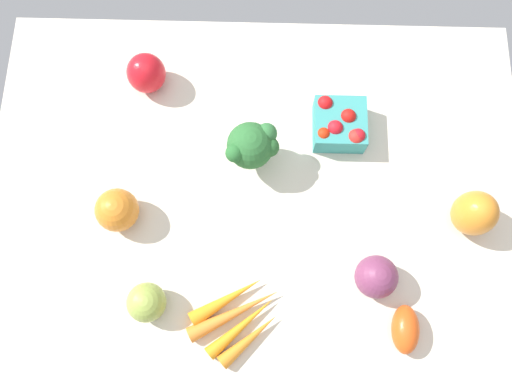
{
  "coord_description": "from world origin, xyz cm",
  "views": [
    {
      "loc": [
        0.66,
        -27.31,
        99.47
      ],
      "look_at": [
        0.0,
        0.0,
        4.0
      ],
      "focal_mm": 36.94,
      "sensor_mm": 36.0,
      "label": 1
    }
  ],
  "objects_px": {
    "red_onion_center": "(376,277)",
    "heirloom_tomato_green": "(147,302)",
    "bell_pepper_orange": "(475,213)",
    "broccoli_head": "(252,146)",
    "berry_basket": "(340,125)",
    "roma_tomato": "(405,329)",
    "heirloom_tomato_orange": "(117,210)",
    "bell_pepper_red": "(146,73)",
    "carrot_bunch": "(237,317)"
  },
  "relations": [
    {
      "from": "carrot_bunch",
      "to": "roma_tomato",
      "type": "distance_m",
      "value": 0.3
    },
    {
      "from": "broccoli_head",
      "to": "heirloom_tomato_green",
      "type": "bearing_deg",
      "value": -122.07
    },
    {
      "from": "bell_pepper_orange",
      "to": "broccoli_head",
      "type": "xyz_separation_m",
      "value": [
        -0.41,
        0.11,
        0.02
      ]
    },
    {
      "from": "heirloom_tomato_green",
      "to": "roma_tomato",
      "type": "height_order",
      "value": "heirloom_tomato_green"
    },
    {
      "from": "heirloom_tomato_orange",
      "to": "bell_pepper_red",
      "type": "bearing_deg",
      "value": 83.63
    },
    {
      "from": "bell_pepper_red",
      "to": "red_onion_center",
      "type": "relative_size",
      "value": 1.09
    },
    {
      "from": "bell_pepper_red",
      "to": "heirloom_tomato_green",
      "type": "distance_m",
      "value": 0.44
    },
    {
      "from": "red_onion_center",
      "to": "bell_pepper_orange",
      "type": "height_order",
      "value": "bell_pepper_orange"
    },
    {
      "from": "berry_basket",
      "to": "roma_tomato",
      "type": "distance_m",
      "value": 0.4
    },
    {
      "from": "carrot_bunch",
      "to": "heirloom_tomato_orange",
      "type": "bearing_deg",
      "value": 140.61
    },
    {
      "from": "red_onion_center",
      "to": "broccoli_head",
      "type": "distance_m",
      "value": 0.32
    },
    {
      "from": "bell_pepper_orange",
      "to": "bell_pepper_red",
      "type": "bearing_deg",
      "value": 156.28
    },
    {
      "from": "heirloom_tomato_orange",
      "to": "heirloom_tomato_green",
      "type": "height_order",
      "value": "heirloom_tomato_orange"
    },
    {
      "from": "heirloom_tomato_orange",
      "to": "carrot_bunch",
      "type": "bearing_deg",
      "value": -39.39
    },
    {
      "from": "bell_pepper_orange",
      "to": "heirloom_tomato_green",
      "type": "distance_m",
      "value": 0.61
    },
    {
      "from": "bell_pepper_orange",
      "to": "roma_tomato",
      "type": "bearing_deg",
      "value": -122.0
    },
    {
      "from": "broccoli_head",
      "to": "bell_pepper_red",
      "type": "bearing_deg",
      "value": 143.18
    },
    {
      "from": "broccoli_head",
      "to": "heirloom_tomato_orange",
      "type": "distance_m",
      "value": 0.27
    },
    {
      "from": "bell_pepper_orange",
      "to": "roma_tomato",
      "type": "relative_size",
      "value": 1.22
    },
    {
      "from": "bell_pepper_red",
      "to": "berry_basket",
      "type": "height_order",
      "value": "bell_pepper_red"
    },
    {
      "from": "red_onion_center",
      "to": "broccoli_head",
      "type": "xyz_separation_m",
      "value": [
        -0.23,
        0.23,
        0.03
      ]
    },
    {
      "from": "heirloom_tomato_orange",
      "to": "berry_basket",
      "type": "distance_m",
      "value": 0.45
    },
    {
      "from": "broccoli_head",
      "to": "berry_basket",
      "type": "distance_m",
      "value": 0.18
    },
    {
      "from": "red_onion_center",
      "to": "broccoli_head",
      "type": "relative_size",
      "value": 0.66
    },
    {
      "from": "roma_tomato",
      "to": "broccoli_head",
      "type": "bearing_deg",
      "value": -135.89
    },
    {
      "from": "bell_pepper_red",
      "to": "red_onion_center",
      "type": "bearing_deg",
      "value": -41.51
    },
    {
      "from": "red_onion_center",
      "to": "heirloom_tomato_green",
      "type": "height_order",
      "value": "red_onion_center"
    },
    {
      "from": "red_onion_center",
      "to": "heirloom_tomato_orange",
      "type": "height_order",
      "value": "heirloom_tomato_orange"
    },
    {
      "from": "bell_pepper_red",
      "to": "roma_tomato",
      "type": "height_order",
      "value": "bell_pepper_red"
    },
    {
      "from": "broccoli_head",
      "to": "heirloom_tomato_green",
      "type": "xyz_separation_m",
      "value": [
        -0.18,
        -0.28,
        -0.04
      ]
    },
    {
      "from": "broccoli_head",
      "to": "heirloom_tomato_orange",
      "type": "height_order",
      "value": "broccoli_head"
    },
    {
      "from": "bell_pepper_orange",
      "to": "heirloom_tomato_orange",
      "type": "bearing_deg",
      "value": -179.37
    },
    {
      "from": "red_onion_center",
      "to": "heirloom_tomato_orange",
      "type": "relative_size",
      "value": 0.96
    },
    {
      "from": "bell_pepper_orange",
      "to": "heirloom_tomato_green",
      "type": "height_order",
      "value": "bell_pepper_orange"
    },
    {
      "from": "berry_basket",
      "to": "broccoli_head",
      "type": "bearing_deg",
      "value": -159.54
    },
    {
      "from": "red_onion_center",
      "to": "bell_pepper_orange",
      "type": "bearing_deg",
      "value": 33.19
    },
    {
      "from": "bell_pepper_orange",
      "to": "heirloom_tomato_green",
      "type": "relative_size",
      "value": 1.47
    },
    {
      "from": "red_onion_center",
      "to": "broccoli_head",
      "type": "height_order",
      "value": "broccoli_head"
    },
    {
      "from": "broccoli_head",
      "to": "berry_basket",
      "type": "height_order",
      "value": "broccoli_head"
    },
    {
      "from": "bell_pepper_orange",
      "to": "berry_basket",
      "type": "height_order",
      "value": "bell_pepper_orange"
    },
    {
      "from": "red_onion_center",
      "to": "heirloom_tomato_orange",
      "type": "distance_m",
      "value": 0.48
    },
    {
      "from": "red_onion_center",
      "to": "heirloom_tomato_green",
      "type": "relative_size",
      "value": 1.1
    },
    {
      "from": "carrot_bunch",
      "to": "berry_basket",
      "type": "distance_m",
      "value": 0.41
    },
    {
      "from": "bell_pepper_orange",
      "to": "heirloom_tomato_orange",
      "type": "xyz_separation_m",
      "value": [
        -0.65,
        -0.01,
        -0.01
      ]
    },
    {
      "from": "roma_tomato",
      "to": "red_onion_center",
      "type": "bearing_deg",
      "value": -147.22
    },
    {
      "from": "roma_tomato",
      "to": "bell_pepper_orange",
      "type": "bearing_deg",
      "value": 151.07
    },
    {
      "from": "red_onion_center",
      "to": "berry_basket",
      "type": "distance_m",
      "value": 0.3
    },
    {
      "from": "broccoli_head",
      "to": "roma_tomato",
      "type": "height_order",
      "value": "broccoli_head"
    },
    {
      "from": "roma_tomato",
      "to": "carrot_bunch",
      "type": "bearing_deg",
      "value": -89.57
    },
    {
      "from": "berry_basket",
      "to": "bell_pepper_red",
      "type": "bearing_deg",
      "value": 165.8
    }
  ]
}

